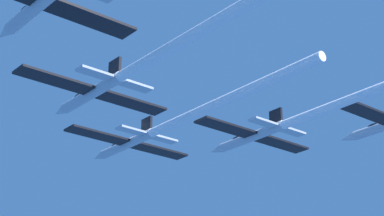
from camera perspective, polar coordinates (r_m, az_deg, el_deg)
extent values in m
cylinder|color=#B2BAC6|center=(83.51, -5.44, -3.01)|extent=(1.12, 10.18, 1.12)
cone|color=#B2BAC6|center=(88.46, -7.73, -4.03)|extent=(1.10, 2.24, 1.10)
ellipsoid|color=black|center=(85.43, -6.29, -3.09)|extent=(0.78, 2.04, 0.56)
cube|color=black|center=(80.86, -7.82, -2.24)|extent=(7.74, 2.24, 0.24)
cube|color=black|center=(85.53, -2.80, -3.57)|extent=(7.74, 2.24, 0.24)
cube|color=black|center=(80.84, -3.77, -1.36)|extent=(0.29, 1.83, 1.63)
cube|color=#B2BAC6|center=(78.97, -5.06, -1.87)|extent=(3.48, 1.34, 0.24)
cube|color=#B2BAC6|center=(81.48, -2.40, -2.60)|extent=(3.48, 1.34, 0.24)
cylinder|color=white|center=(70.38, 2.83, 0.71)|extent=(1.01, 25.56, 1.01)
cylinder|color=#B2BAC6|center=(69.30, -8.33, 1.20)|extent=(1.12, 10.18, 1.12)
cone|color=#B2BAC6|center=(74.31, -10.85, -0.29)|extent=(1.10, 2.24, 1.10)
ellipsoid|color=black|center=(71.27, -9.26, 0.99)|extent=(0.78, 2.04, 0.56)
cube|color=black|center=(66.93, -11.32, 2.29)|extent=(7.74, 2.24, 0.24)
cube|color=black|center=(71.08, -5.08, 0.42)|extent=(7.74, 2.24, 0.24)
cube|color=black|center=(66.71, -6.41, 3.37)|extent=(0.29, 1.83, 1.63)
cube|color=#B2BAC6|center=(64.87, -8.06, 2.89)|extent=(3.48, 1.34, 0.24)
cube|color=#B2BAC6|center=(67.13, -4.73, 1.83)|extent=(3.48, 1.34, 0.24)
cylinder|color=white|center=(55.63, 2.03, 7.21)|extent=(1.01, 27.44, 1.01)
cylinder|color=#B2BAC6|center=(81.07, 4.93, -2.41)|extent=(1.12, 10.18, 1.12)
cone|color=#B2BAC6|center=(85.33, 2.02, -3.52)|extent=(1.10, 2.24, 1.10)
ellipsoid|color=black|center=(82.74, 3.84, -2.51)|extent=(0.78, 2.04, 0.56)
cube|color=black|center=(77.85, 2.85, -1.61)|extent=(7.74, 2.24, 0.24)
cube|color=black|center=(83.74, 7.35, -2.97)|extent=(7.74, 2.24, 0.24)
cube|color=black|center=(78.91, 6.96, -0.68)|extent=(0.29, 1.83, 1.63)
cube|color=#B2BAC6|center=(76.72, 5.92, -1.19)|extent=(3.48, 1.34, 0.24)
cube|color=#B2BAC6|center=(79.88, 8.26, -1.95)|extent=(3.48, 1.34, 0.24)
cylinder|color=white|center=(70.55, 14.95, 1.44)|extent=(1.01, 25.06, 1.01)
cylinder|color=#B2BAC6|center=(56.17, -12.51, 8.42)|extent=(1.12, 10.18, 1.12)
cone|color=#B2BAC6|center=(61.15, -15.25, 6.00)|extent=(1.10, 2.24, 1.10)
ellipsoid|color=black|center=(58.17, -13.52, 7.91)|extent=(0.78, 2.04, 0.56)
cube|color=black|center=(57.56, -8.36, 7.28)|extent=(7.74, 2.24, 0.24)
cone|color=#B2BAC6|center=(86.27, 12.78, -2.46)|extent=(1.10, 2.24, 1.10)
ellipsoid|color=black|center=(84.25, 14.85, -1.42)|extent=(0.78, 2.04, 0.56)
cube|color=black|center=(79.21, 14.57, -0.47)|extent=(7.74, 2.24, 0.24)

